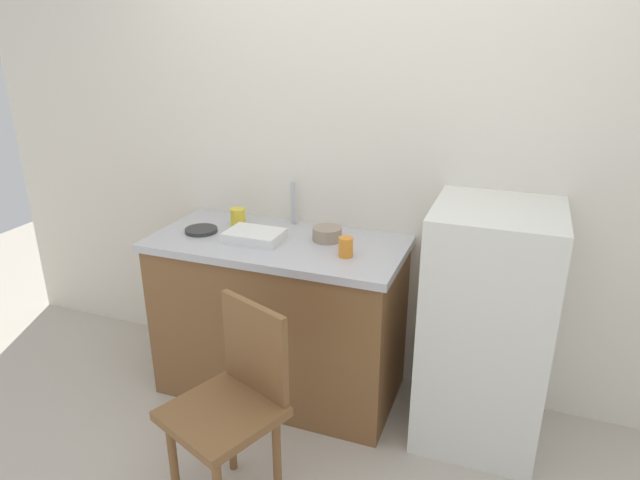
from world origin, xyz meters
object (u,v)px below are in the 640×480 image
(dish_tray, at_px, (255,236))
(refrigerator, at_px, (486,327))
(terracotta_bowl, at_px, (327,234))
(chair, at_px, (233,401))
(hotplate, at_px, (201,230))
(cup_orange, at_px, (346,247))
(cup_yellow, at_px, (238,217))

(dish_tray, bearing_deg, refrigerator, 3.04)
(dish_tray, distance_m, terracotta_bowl, 0.37)
(refrigerator, relative_size, dish_tray, 4.19)
(refrigerator, xyz_separation_m, terracotta_bowl, (-0.82, 0.07, 0.34))
(chair, xyz_separation_m, hotplate, (-0.58, 0.75, 0.40))
(refrigerator, height_order, dish_tray, refrigerator)
(cup_orange, bearing_deg, refrigerator, 8.43)
(dish_tray, xyz_separation_m, terracotta_bowl, (0.34, 0.13, 0.01))
(chair, xyz_separation_m, dish_tray, (-0.26, 0.74, 0.41))
(refrigerator, xyz_separation_m, hotplate, (-1.48, -0.05, 0.31))
(hotplate, bearing_deg, terracotta_bowl, 10.23)
(chair, relative_size, terracotta_bowl, 5.99)
(dish_tray, relative_size, cup_yellow, 3.04)
(dish_tray, bearing_deg, cup_orange, -4.21)
(dish_tray, xyz_separation_m, hotplate, (-0.32, 0.01, -0.02))
(cup_yellow, xyz_separation_m, cup_orange, (0.69, -0.22, 0.00))
(terracotta_bowl, height_order, hotplate, terracotta_bowl)
(terracotta_bowl, relative_size, cup_orange, 1.58)
(refrigerator, bearing_deg, chair, -138.48)
(hotplate, bearing_deg, cup_yellow, 52.18)
(cup_yellow, bearing_deg, terracotta_bowl, -5.11)
(refrigerator, xyz_separation_m, chair, (-0.90, -0.80, -0.09))
(refrigerator, distance_m, chair, 1.21)
(dish_tray, bearing_deg, cup_yellow, 136.68)
(chair, bearing_deg, hotplate, 149.71)
(terracotta_bowl, bearing_deg, chair, -95.64)
(hotplate, distance_m, cup_orange, 0.82)
(refrigerator, height_order, chair, refrigerator)
(dish_tray, distance_m, cup_yellow, 0.26)
(chair, height_order, terracotta_bowl, terracotta_bowl)
(dish_tray, relative_size, hotplate, 1.65)
(chair, bearing_deg, cup_orange, 93.20)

